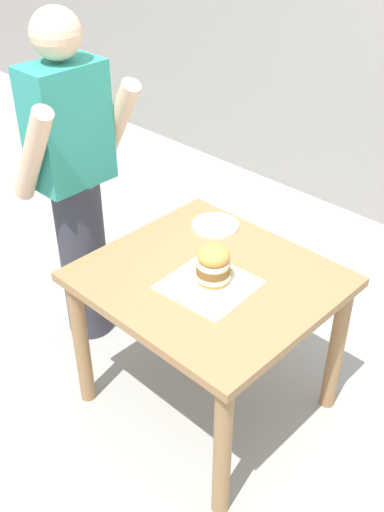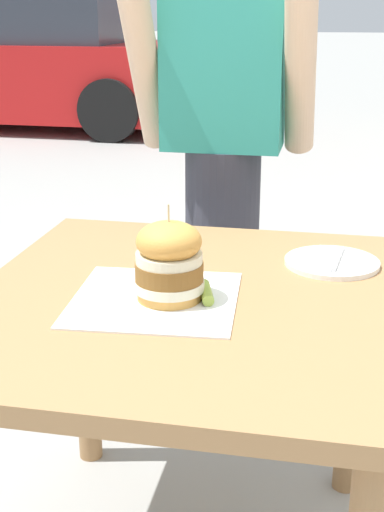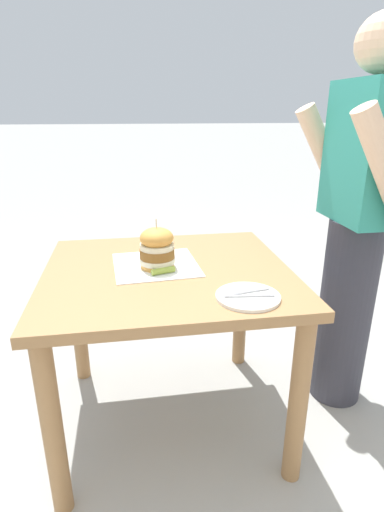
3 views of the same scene
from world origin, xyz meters
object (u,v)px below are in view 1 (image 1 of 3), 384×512
object	(u,v)px
patio_table	(209,299)
side_plate_with_forks	(215,225)
sandwich	(213,264)
diner_across_table	(75,184)
pickle_spear	(222,269)

from	to	relation	value
patio_table	side_plate_with_forks	size ratio (longest dim) A/B	4.44
sandwich	side_plate_with_forks	xyz separation A→B (m)	(0.32, 0.28, -0.08)
patio_table	diner_across_table	distance (m)	0.87
patio_table	diner_across_table	xyz separation A→B (m)	(-0.05, 0.83, 0.27)
sandwich	side_plate_with_forks	distance (m)	0.44
patio_table	sandwich	xyz separation A→B (m)	(-0.02, -0.04, 0.21)
patio_table	pickle_spear	bearing A→B (deg)	-21.74
pickle_spear	side_plate_with_forks	size ratio (longest dim) A/B	0.42
patio_table	diner_across_table	world-z (taller)	diner_across_table
pickle_spear	diner_across_table	distance (m)	0.87
patio_table	side_plate_with_forks	bearing A→B (deg)	38.59
sandwich	pickle_spear	size ratio (longest dim) A/B	2.15
sandwich	pickle_spear	distance (m)	0.10
sandwich	diner_across_table	world-z (taller)	diner_across_table
side_plate_with_forks	sandwich	bearing A→B (deg)	-139.11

